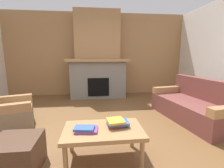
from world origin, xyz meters
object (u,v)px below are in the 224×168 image
object	(u,v)px
fireplace	(98,61)
armchair	(6,114)
couch	(194,106)
coffee_table	(103,133)
ottoman	(17,155)

from	to	relation	value
fireplace	armchair	xyz separation A→B (m)	(-1.74, -2.20, -0.87)
couch	coffee_table	world-z (taller)	couch
ottoman	coffee_table	bearing A→B (deg)	5.01
couch	armchair	size ratio (longest dim) A/B	1.99
coffee_table	ottoman	xyz separation A→B (m)	(-1.02, -0.09, -0.18)
fireplace	couch	xyz separation A→B (m)	(1.94, -2.17, -0.88)
coffee_table	ottoman	bearing A→B (deg)	-174.99
fireplace	ottoman	size ratio (longest dim) A/B	5.19
ottoman	couch	bearing A→B (deg)	21.86
armchair	ottoman	world-z (taller)	armchair
fireplace	coffee_table	size ratio (longest dim) A/B	2.70
armchair	coffee_table	xyz separation A→B (m)	(1.70, -1.08, 0.08)
couch	armchair	distance (m)	3.68
couch	armchair	xyz separation A→B (m)	(-3.68, -0.03, 0.01)
couch	fireplace	bearing A→B (deg)	131.82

